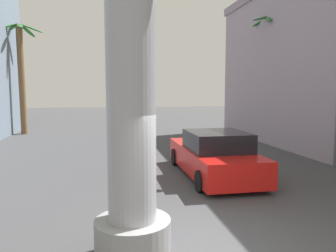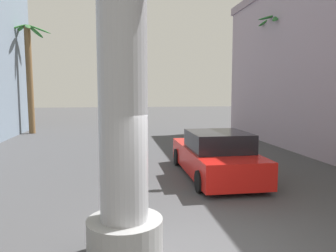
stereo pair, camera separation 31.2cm
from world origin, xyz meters
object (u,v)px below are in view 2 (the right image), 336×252
palm_tree_mid_right (279,65)px  car_lead (215,156)px  palm_tree_far_left (29,70)px  street_lamp (335,52)px

palm_tree_mid_right → car_lead: bearing=-130.6°
car_lead → palm_tree_far_left: bearing=124.9°
palm_tree_far_left → palm_tree_mid_right: bearing=-24.2°
street_lamp → car_lead: street_lamp is taller
street_lamp → car_lead: size_ratio=1.38×
street_lamp → palm_tree_mid_right: size_ratio=0.99×
street_lamp → palm_tree_mid_right: (1.02, 6.11, 0.01)m
street_lamp → car_lead: bearing=-175.0°
car_lead → palm_tree_far_left: size_ratio=0.69×
street_lamp → palm_tree_far_left: 18.66m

